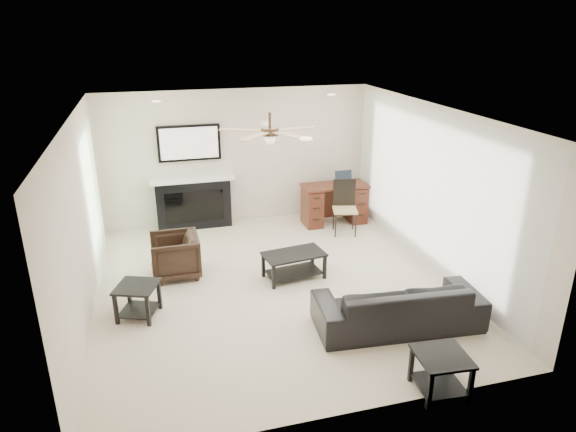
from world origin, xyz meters
name	(u,v)px	position (x,y,z in m)	size (l,w,h in m)	color
room_shell	(284,172)	(0.19, 0.08, 1.68)	(5.50, 5.54, 2.52)	beige
sofa	(398,304)	(1.25, -1.45, 0.30)	(2.08, 0.81, 0.61)	black
armchair	(175,256)	(-1.35, 0.70, 0.32)	(0.69, 0.71, 0.65)	black
coffee_table	(294,265)	(0.35, 0.15, 0.20)	(0.90, 0.50, 0.40)	black
end_table_near	(440,374)	(1.10, -2.70, 0.23)	(0.52, 0.52, 0.45)	black
end_table_left	(138,301)	(-1.90, -0.35, 0.23)	(0.50, 0.50, 0.45)	black
fireplace_unit	(192,178)	(-0.87, 2.58, 0.95)	(1.52, 0.34, 1.91)	black
desk	(334,204)	(1.71, 2.12, 0.38)	(1.22, 0.56, 0.76)	#3A150E
desk_chair	(345,208)	(1.71, 1.57, 0.48)	(0.42, 0.44, 0.97)	black
laptop	(345,178)	(1.91, 2.10, 0.88)	(0.33, 0.24, 0.23)	black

